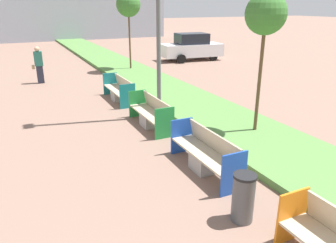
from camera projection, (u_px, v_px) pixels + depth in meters
planter_grass_strip at (186, 101)px, 13.07m from camera, size 2.80×120.00×0.18m
bench_blue_frame at (206, 156)px, 7.72m from camera, size 0.65×2.33×0.94m
bench_green_frame at (151, 115)px, 10.55m from camera, size 0.65×2.29×0.94m
bench_teal_frame at (119, 92)px, 13.39m from camera, size 0.65×2.36×0.94m
litter_bin at (243, 198)px, 5.88m from camera, size 0.42×0.42×0.93m
sapling_tree_near at (266, 15)px, 8.78m from camera, size 1.13×1.13×4.07m
sapling_tree_far at (128, 5)px, 18.19m from camera, size 1.36×1.36×4.42m
pedestrian_walking at (39, 65)px, 16.17m from camera, size 0.53×0.24×1.82m
parked_car_distant at (191, 47)px, 22.92m from camera, size 4.38×2.24×1.86m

